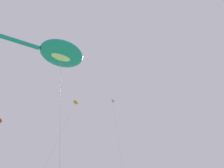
% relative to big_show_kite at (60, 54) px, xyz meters
% --- Properties ---
extents(big_show_kite, '(9.48, 3.80, 19.64)m').
position_rel_big_show_kite_xyz_m(big_show_kite, '(0.00, 0.00, 0.00)').
color(big_show_kite, '#1E8CBF').
rests_on(big_show_kite, ground).
extents(small_kite_streamer_purple, '(1.64, 3.36, 26.11)m').
position_rel_big_show_kite_xyz_m(small_kite_streamer_purple, '(12.75, 11.96, 2.40)').
color(small_kite_streamer_purple, pink).
rests_on(small_kite_streamer_purple, ground).
extents(small_kite_delta_white, '(5.18, 1.43, 19.18)m').
position_rel_big_show_kite_xyz_m(small_kite_delta_white, '(4.17, 7.15, -0.42)').
color(small_kite_delta_white, orange).
rests_on(small_kite_delta_white, ground).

